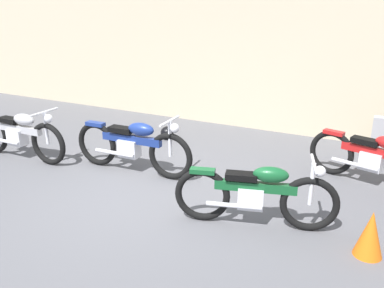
{
  "coord_description": "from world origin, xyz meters",
  "views": [
    {
      "loc": [
        3.19,
        -4.46,
        2.67
      ],
      "look_at": [
        0.37,
        0.96,
        0.55
      ],
      "focal_mm": 37.01,
      "sensor_mm": 36.0,
      "label": 1
    }
  ],
  "objects_px": {
    "helmet": "(167,133)",
    "traffic_cone": "(370,234)",
    "motorcycle_silver": "(19,134)",
    "motorcycle_red": "(377,158)",
    "motorcycle_blue": "(133,145)",
    "motorcycle_green": "(256,194)"
  },
  "relations": [
    {
      "from": "helmet",
      "to": "traffic_cone",
      "type": "relative_size",
      "value": 0.52
    },
    {
      "from": "helmet",
      "to": "motorcycle_silver",
      "type": "bearing_deg",
      "value": -129.64
    },
    {
      "from": "helmet",
      "to": "motorcycle_silver",
      "type": "xyz_separation_m",
      "value": [
        -1.82,
        -2.2,
        0.33
      ]
    },
    {
      "from": "motorcycle_red",
      "to": "helmet",
      "type": "bearing_deg",
      "value": -172.29
    },
    {
      "from": "motorcycle_red",
      "to": "traffic_cone",
      "type": "bearing_deg",
      "value": -72.77
    },
    {
      "from": "motorcycle_blue",
      "to": "helmet",
      "type": "bearing_deg",
      "value": 99.84
    },
    {
      "from": "helmet",
      "to": "motorcycle_blue",
      "type": "relative_size",
      "value": 0.13
    },
    {
      "from": "helmet",
      "to": "motorcycle_silver",
      "type": "height_order",
      "value": "motorcycle_silver"
    },
    {
      "from": "traffic_cone",
      "to": "motorcycle_blue",
      "type": "distance_m",
      "value": 3.84
    },
    {
      "from": "traffic_cone",
      "to": "motorcycle_red",
      "type": "distance_m",
      "value": 2.05
    },
    {
      "from": "motorcycle_blue",
      "to": "motorcycle_red",
      "type": "xyz_separation_m",
      "value": [
        3.67,
        1.28,
        -0.02
      ]
    },
    {
      "from": "helmet",
      "to": "motorcycle_green",
      "type": "xyz_separation_m",
      "value": [
        2.8,
        -2.49,
        0.31
      ]
    },
    {
      "from": "traffic_cone",
      "to": "motorcycle_silver",
      "type": "distance_m",
      "value": 5.99
    },
    {
      "from": "traffic_cone",
      "to": "motorcycle_silver",
      "type": "relative_size",
      "value": 0.25
    },
    {
      "from": "motorcycle_blue",
      "to": "motorcycle_silver",
      "type": "bearing_deg",
      "value": -171.78
    },
    {
      "from": "motorcycle_silver",
      "to": "motorcycle_blue",
      "type": "distance_m",
      "value": 2.26
    },
    {
      "from": "helmet",
      "to": "motorcycle_green",
      "type": "relative_size",
      "value": 0.14
    },
    {
      "from": "traffic_cone",
      "to": "helmet",
      "type": "bearing_deg",
      "value": 148.7
    },
    {
      "from": "motorcycle_silver",
      "to": "traffic_cone",
      "type": "bearing_deg",
      "value": -4.22
    },
    {
      "from": "helmet",
      "to": "traffic_cone",
      "type": "bearing_deg",
      "value": -31.3
    },
    {
      "from": "motorcycle_silver",
      "to": "motorcycle_green",
      "type": "xyz_separation_m",
      "value": [
        4.63,
        -0.29,
        -0.03
      ]
    },
    {
      "from": "traffic_cone",
      "to": "motorcycle_green",
      "type": "relative_size",
      "value": 0.27
    }
  ]
}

